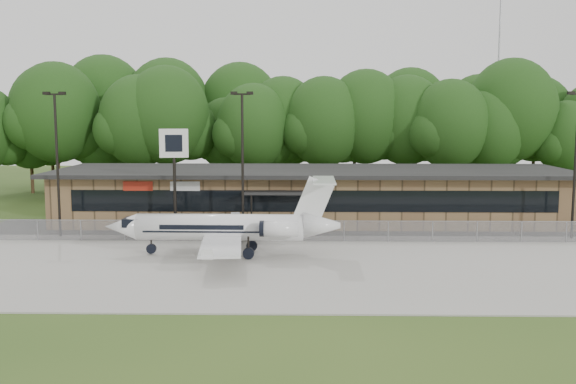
{
  "coord_description": "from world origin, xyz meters",
  "views": [
    {
      "loc": [
        -1.0,
        -27.95,
        8.68
      ],
      "look_at": [
        -1.75,
        12.0,
        3.82
      ],
      "focal_mm": 40.0,
      "sensor_mm": 36.0,
      "label": 1
    }
  ],
  "objects_px": {
    "suv": "(170,226)",
    "business_jet": "(229,228)",
    "pole_sign": "(174,155)",
    "terminal": "(312,194)"
  },
  "relations": [
    {
      "from": "terminal",
      "to": "business_jet",
      "type": "xyz_separation_m",
      "value": [
        -5.35,
        -13.33,
        -0.42
      ]
    },
    {
      "from": "terminal",
      "to": "suv",
      "type": "bearing_deg",
      "value": -145.12
    },
    {
      "from": "suv",
      "to": "business_jet",
      "type": "bearing_deg",
      "value": -139.72
    },
    {
      "from": "business_jet",
      "to": "suv",
      "type": "distance_m",
      "value": 7.95
    },
    {
      "from": "business_jet",
      "to": "pole_sign",
      "type": "bearing_deg",
      "value": 126.77
    },
    {
      "from": "pole_sign",
      "to": "suv",
      "type": "bearing_deg",
      "value": 171.44
    },
    {
      "from": "terminal",
      "to": "suv",
      "type": "distance_m",
      "value": 12.56
    },
    {
      "from": "business_jet",
      "to": "suv",
      "type": "xyz_separation_m",
      "value": [
        -4.9,
        6.19,
        -0.95
      ]
    },
    {
      "from": "business_jet",
      "to": "suv",
      "type": "relative_size",
      "value": 2.5
    },
    {
      "from": "business_jet",
      "to": "suv",
      "type": "bearing_deg",
      "value": 129.17
    }
  ]
}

